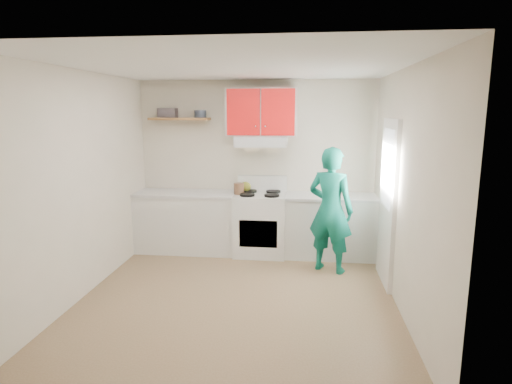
# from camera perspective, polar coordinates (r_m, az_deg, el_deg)

# --- Properties ---
(floor) EXTENTS (3.80, 3.80, 0.00)m
(floor) POSITION_cam_1_polar(r_m,az_deg,el_deg) (5.11, -2.44, -13.91)
(floor) COLOR brown
(floor) RESTS_ON ground
(ceiling) EXTENTS (3.60, 3.80, 0.04)m
(ceiling) POSITION_cam_1_polar(r_m,az_deg,el_deg) (4.67, -2.71, 16.49)
(ceiling) COLOR white
(ceiling) RESTS_ON floor
(back_wall) EXTENTS (3.60, 0.04, 2.60)m
(back_wall) POSITION_cam_1_polar(r_m,az_deg,el_deg) (6.58, 0.04, 3.51)
(back_wall) COLOR beige
(back_wall) RESTS_ON floor
(front_wall) EXTENTS (3.60, 0.04, 2.60)m
(front_wall) POSITION_cam_1_polar(r_m,az_deg,el_deg) (2.91, -8.51, -6.08)
(front_wall) COLOR beige
(front_wall) RESTS_ON floor
(left_wall) EXTENTS (0.04, 3.80, 2.60)m
(left_wall) POSITION_cam_1_polar(r_m,az_deg,el_deg) (5.31, -22.14, 0.93)
(left_wall) COLOR beige
(left_wall) RESTS_ON floor
(right_wall) EXTENTS (0.04, 3.80, 2.60)m
(right_wall) POSITION_cam_1_polar(r_m,az_deg,el_deg) (4.78, 19.26, 0.11)
(right_wall) COLOR beige
(right_wall) RESTS_ON floor
(door) EXTENTS (0.05, 0.85, 2.05)m
(door) POSITION_cam_1_polar(r_m,az_deg,el_deg) (5.50, 17.26, -1.35)
(door) COLOR white
(door) RESTS_ON floor
(door_glass) EXTENTS (0.01, 0.55, 0.95)m
(door_glass) POSITION_cam_1_polar(r_m,az_deg,el_deg) (5.42, 17.23, 3.05)
(door_glass) COLOR white
(door_glass) RESTS_ON door
(counter_left) EXTENTS (1.52, 0.60, 0.90)m
(counter_left) POSITION_cam_1_polar(r_m,az_deg,el_deg) (6.65, -9.21, -4.01)
(counter_left) COLOR silver
(counter_left) RESTS_ON floor
(counter_right) EXTENTS (1.32, 0.60, 0.90)m
(counter_right) POSITION_cam_1_polar(r_m,az_deg,el_deg) (6.42, 9.92, -4.57)
(counter_right) COLOR silver
(counter_right) RESTS_ON floor
(stove) EXTENTS (0.76, 0.65, 0.92)m
(stove) POSITION_cam_1_polar(r_m,az_deg,el_deg) (6.42, 0.60, -4.33)
(stove) COLOR white
(stove) RESTS_ON floor
(range_hood) EXTENTS (0.76, 0.44, 0.15)m
(range_hood) POSITION_cam_1_polar(r_m,az_deg,el_deg) (6.31, 0.72, 6.80)
(range_hood) COLOR silver
(range_hood) RESTS_ON back_wall
(upper_cabinets) EXTENTS (1.02, 0.33, 0.70)m
(upper_cabinets) POSITION_cam_1_polar(r_m,az_deg,el_deg) (6.35, 0.78, 10.67)
(upper_cabinets) COLOR red
(upper_cabinets) RESTS_ON back_wall
(shelf) EXTENTS (0.90, 0.30, 0.04)m
(shelf) POSITION_cam_1_polar(r_m,az_deg,el_deg) (6.61, -10.21, 9.64)
(shelf) COLOR brown
(shelf) RESTS_ON back_wall
(books) EXTENTS (0.28, 0.21, 0.14)m
(books) POSITION_cam_1_polar(r_m,az_deg,el_deg) (6.70, -11.77, 10.36)
(books) COLOR #463E42
(books) RESTS_ON shelf
(tin) EXTENTS (0.21, 0.21, 0.11)m
(tin) POSITION_cam_1_polar(r_m,az_deg,el_deg) (6.55, -7.49, 10.35)
(tin) COLOR #333D4C
(tin) RESTS_ON shelf
(kettle) EXTENTS (0.21, 0.21, 0.15)m
(kettle) POSITION_cam_1_polar(r_m,az_deg,el_deg) (6.49, -1.47, 0.70)
(kettle) COLOR olive
(kettle) RESTS_ON stove
(crock) EXTENTS (0.18, 0.18, 0.18)m
(crock) POSITION_cam_1_polar(r_m,az_deg,el_deg) (6.32, -2.29, 0.36)
(crock) COLOR brown
(crock) RESTS_ON counter_left
(cutting_board) EXTENTS (0.33, 0.28, 0.02)m
(cutting_board) POSITION_cam_1_polar(r_m,az_deg,el_deg) (6.19, 8.04, -0.72)
(cutting_board) COLOR olive
(cutting_board) RESTS_ON counter_right
(silicone_mat) EXTENTS (0.33, 0.30, 0.01)m
(silicone_mat) POSITION_cam_1_polar(r_m,az_deg,el_deg) (6.29, 13.23, -0.78)
(silicone_mat) COLOR red
(silicone_mat) RESTS_ON counter_right
(person) EXTENTS (0.73, 0.62, 1.69)m
(person) POSITION_cam_1_polar(r_m,az_deg,el_deg) (5.73, 9.97, -2.39)
(person) COLOR #0C6E5A
(person) RESTS_ON floor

